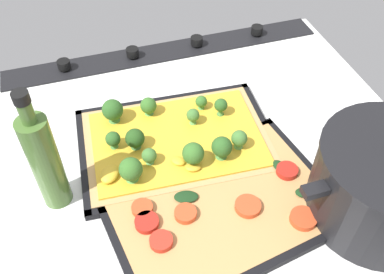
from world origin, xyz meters
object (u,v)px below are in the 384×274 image
(baking_tray_front, at_px, (177,144))
(broccoli_pizza, at_px, (173,140))
(veggie_pizza_back, at_px, (221,205))
(oil_bottle, at_px, (45,160))
(baking_tray_back, at_px, (221,206))

(baking_tray_front, xyz_separation_m, broccoli_pizza, (0.01, 0.00, 0.02))
(veggie_pizza_back, height_order, oil_bottle, oil_bottle)
(oil_bottle, bearing_deg, baking_tray_front, -165.94)
(broccoli_pizza, bearing_deg, oil_bottle, 13.73)
(baking_tray_front, bearing_deg, oil_bottle, 14.06)
(veggie_pizza_back, bearing_deg, broccoli_pizza, -75.98)
(broccoli_pizza, distance_m, veggie_pizza_back, 0.16)
(baking_tray_back, xyz_separation_m, oil_bottle, (0.25, -0.10, 0.09))
(baking_tray_front, bearing_deg, broccoli_pizza, 21.17)
(baking_tray_front, height_order, baking_tray_back, same)
(baking_tray_back, xyz_separation_m, veggie_pizza_back, (0.00, 0.00, 0.01))
(veggie_pizza_back, bearing_deg, baking_tray_front, -79.60)
(broccoli_pizza, bearing_deg, veggie_pizza_back, 104.02)
(baking_tray_front, relative_size, veggie_pizza_back, 0.99)
(baking_tray_back, height_order, veggie_pizza_back, veggie_pizza_back)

